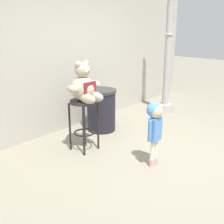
{
  "coord_description": "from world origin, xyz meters",
  "views": [
    {
      "loc": [
        -3.51,
        -1.92,
        1.94
      ],
      "look_at": [
        -0.48,
        0.69,
        0.68
      ],
      "focal_mm": 46.2,
      "sensor_mm": 36.0,
      "label": 1
    }
  ],
  "objects": [
    {
      "name": "teddy_bear",
      "position": [
        -0.61,
        1.13,
        1.02
      ],
      "size": [
        0.57,
        0.52,
        0.6
      ],
      "color": "#AFA68E",
      "rests_on": "bar_stool_with_teddy"
    },
    {
      "name": "bar_stool_with_teddy",
      "position": [
        -0.61,
        1.16,
        0.58
      ],
      "size": [
        0.41,
        0.41,
        0.8
      ],
      "color": "#272527",
      "rests_on": "ground_plane"
    },
    {
      "name": "lamppost",
      "position": [
        1.98,
        1.24,
        1.17
      ],
      "size": [
        0.33,
        0.33,
        2.93
      ],
      "color": "#B5AAA1",
      "rests_on": "ground_plane"
    },
    {
      "name": "child_walking",
      "position": [
        -0.34,
        0.04,
        0.67
      ],
      "size": [
        0.29,
        0.23,
        0.92
      ],
      "rotation": [
        0.0,
        0.0,
        -2.49
      ],
      "color": "#C29A9E",
      "rests_on": "ground_plane"
    },
    {
      "name": "ground_plane",
      "position": [
        0.0,
        0.0,
        0.0
      ],
      "size": [
        24.0,
        24.0,
        0.0
      ],
      "primitive_type": "plane",
      "color": "gray"
    },
    {
      "name": "building_wall",
      "position": [
        0.0,
        2.26,
        1.9
      ],
      "size": [
        7.72,
        0.3,
        3.81
      ],
      "primitive_type": "cube",
      "color": "#B0AB9E",
      "rests_on": "ground_plane"
    },
    {
      "name": "trash_bin",
      "position": [
        0.21,
        1.55,
        0.39
      ],
      "size": [
        0.55,
        0.55,
        0.77
      ],
      "color": "black",
      "rests_on": "ground_plane"
    }
  ]
}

